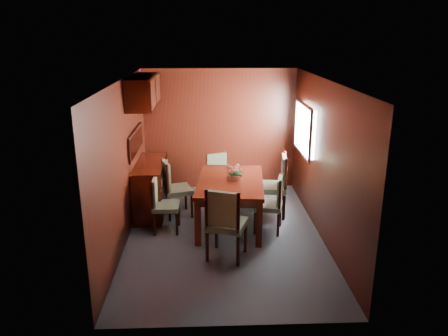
{
  "coord_description": "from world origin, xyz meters",
  "views": [
    {
      "loc": [
        -0.27,
        -6.27,
        3.05
      ],
      "look_at": [
        0.0,
        0.16,
        1.05
      ],
      "focal_mm": 35.0,
      "sensor_mm": 36.0,
      "label": 1
    }
  ],
  "objects_px": {
    "chair_right_near": "(273,201)",
    "chair_head": "(225,220)",
    "sideboard": "(151,187)",
    "dining_table": "(230,186)",
    "chair_left_near": "(162,202)",
    "flower_centerpiece": "(235,172)"
  },
  "relations": [
    {
      "from": "sideboard",
      "to": "dining_table",
      "type": "relative_size",
      "value": 0.8
    },
    {
      "from": "dining_table",
      "to": "chair_left_near",
      "type": "relative_size",
      "value": 1.95
    },
    {
      "from": "chair_right_near",
      "to": "flower_centerpiece",
      "type": "xyz_separation_m",
      "value": [
        -0.59,
        0.31,
        0.39
      ]
    },
    {
      "from": "sideboard",
      "to": "chair_right_near",
      "type": "relative_size",
      "value": 1.52
    },
    {
      "from": "chair_right_near",
      "to": "flower_centerpiece",
      "type": "relative_size",
      "value": 3.52
    },
    {
      "from": "dining_table",
      "to": "chair_right_near",
      "type": "height_order",
      "value": "chair_right_near"
    },
    {
      "from": "sideboard",
      "to": "chair_left_near",
      "type": "bearing_deg",
      "value": -71.89
    },
    {
      "from": "chair_head",
      "to": "flower_centerpiece",
      "type": "relative_size",
      "value": 4.08
    },
    {
      "from": "sideboard",
      "to": "chair_left_near",
      "type": "xyz_separation_m",
      "value": [
        0.26,
        -0.81,
        0.05
      ]
    },
    {
      "from": "sideboard",
      "to": "chair_right_near",
      "type": "xyz_separation_m",
      "value": [
        2.02,
        -0.89,
        0.06
      ]
    },
    {
      "from": "dining_table",
      "to": "chair_right_near",
      "type": "relative_size",
      "value": 1.89
    },
    {
      "from": "chair_left_near",
      "to": "chair_head",
      "type": "bearing_deg",
      "value": 45.62
    },
    {
      "from": "flower_centerpiece",
      "to": "chair_right_near",
      "type": "bearing_deg",
      "value": -27.95
    },
    {
      "from": "chair_left_near",
      "to": "chair_head",
      "type": "xyz_separation_m",
      "value": [
        0.96,
        -0.98,
        0.1
      ]
    },
    {
      "from": "chair_right_near",
      "to": "flower_centerpiece",
      "type": "height_order",
      "value": "flower_centerpiece"
    },
    {
      "from": "chair_left_near",
      "to": "flower_centerpiece",
      "type": "bearing_deg",
      "value": 102.16
    },
    {
      "from": "sideboard",
      "to": "chair_right_near",
      "type": "bearing_deg",
      "value": -23.69
    },
    {
      "from": "sideboard",
      "to": "chair_right_near",
      "type": "height_order",
      "value": "chair_right_near"
    },
    {
      "from": "sideboard",
      "to": "chair_head",
      "type": "xyz_separation_m",
      "value": [
        1.23,
        -1.78,
        0.14
      ]
    },
    {
      "from": "chair_right_near",
      "to": "chair_head",
      "type": "xyz_separation_m",
      "value": [
        -0.8,
        -0.9,
        0.08
      ]
    },
    {
      "from": "dining_table",
      "to": "chair_head",
      "type": "bearing_deg",
      "value": -91.45
    },
    {
      "from": "sideboard",
      "to": "flower_centerpiece",
      "type": "xyz_separation_m",
      "value": [
        1.43,
        -0.58,
        0.45
      ]
    }
  ]
}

